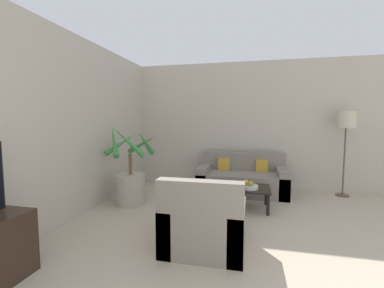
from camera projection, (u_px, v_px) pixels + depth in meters
The scene contains 12 objects.
wall_back at pixel (287, 125), 5.40m from camera, with size 8.11×0.06×2.70m.
wall_left at pixel (40, 128), 3.17m from camera, with size 0.06×7.65×2.70m.
potted_palm at pixel (131, 179), 4.43m from camera, with size 0.90×0.89×1.39m.
sofa_loveseat at pixel (242, 180), 5.14m from camera, with size 1.72×0.88×0.77m.
floor_lamp at pixel (346, 124), 4.81m from camera, with size 0.33×0.33×1.62m.
coffee_table at pixel (242, 189), 4.22m from camera, with size 0.90×0.61×0.36m.
fruit_bowl at pixel (250, 187), 4.10m from camera, with size 0.26×0.26×0.06m.
apple_red at pixel (252, 182), 4.12m from camera, with size 0.07×0.07×0.07m.
apple_green at pixel (251, 184), 4.02m from camera, with size 0.08×0.08×0.08m.
orange_fruit at pixel (246, 182), 4.09m from camera, with size 0.09×0.09×0.09m.
armchair at pixel (204, 225), 2.86m from camera, with size 0.88×0.78×0.84m.
ottoman at pixel (210, 208), 3.61m from camera, with size 0.62×0.46×0.42m.
Camera 1 is at (-0.74, 0.35, 1.43)m, focal length 24.00 mm.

